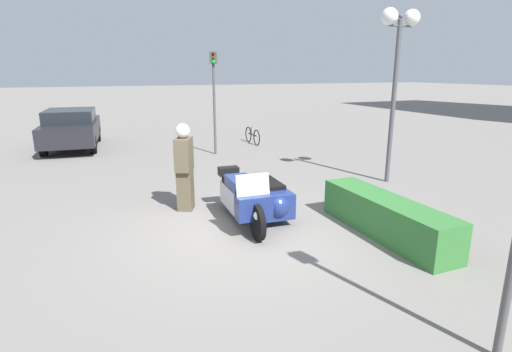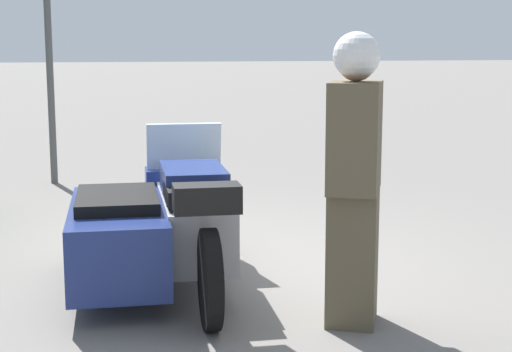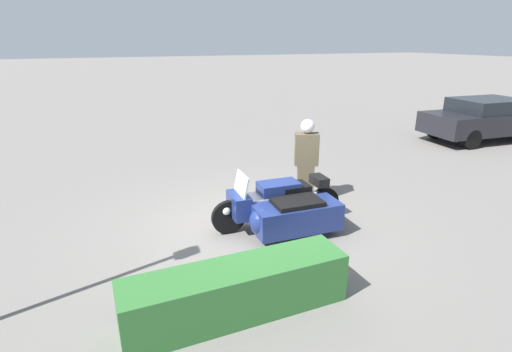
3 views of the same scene
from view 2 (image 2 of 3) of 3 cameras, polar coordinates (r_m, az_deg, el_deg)
The scene contains 4 objects.
ground_plane at distance 6.63m, azimuth -3.29°, elevation -6.27°, with size 160.00×160.00×0.00m, color slate.
police_motorcycle at distance 5.98m, azimuth -7.47°, elevation -3.45°, with size 2.68×1.34×1.16m.
officer_rider at distance 5.03m, azimuth 7.16°, elevation 0.23°, with size 0.60×0.50×1.89m.
traffic_light_near at distance 10.54m, azimuth -14.99°, elevation 12.15°, with size 0.23×0.27×3.59m.
Camera 2 is at (-6.28, 1.14, 1.80)m, focal length 55.00 mm.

